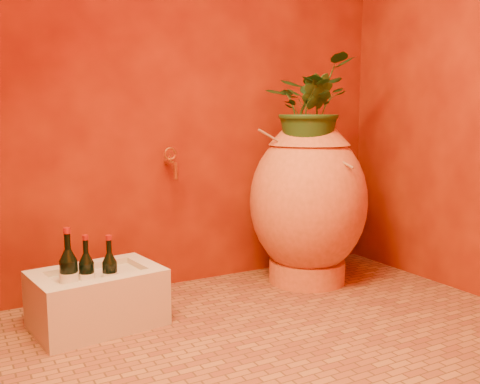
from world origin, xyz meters
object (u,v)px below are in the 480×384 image
wine_bottle_b (87,276)px  wine_bottle_c (69,276)px  wine_bottle_a (110,275)px  amphora (308,201)px  wall_tap (171,162)px  stone_basin (97,299)px

wine_bottle_b → wine_bottle_c: bearing=-170.1°
wine_bottle_a → amphora: bearing=6.1°
wine_bottle_b → wall_tap: size_ratio=1.74×
stone_basin → wine_bottle_a: size_ratio=2.11×
wine_bottle_c → amphora: bearing=4.4°
wall_tap → wine_bottle_c: bearing=-150.4°
wine_bottle_a → wine_bottle_c: size_ratio=0.85×
stone_basin → wine_bottle_b: (-0.05, -0.01, 0.13)m
amphora → wall_tap: 0.84m
wine_bottle_a → wall_tap: size_ratio=1.72×
stone_basin → wine_bottle_b: wine_bottle_b is taller
amphora → stone_basin: bearing=-176.3°
amphora → wall_tap: size_ratio=5.74×
wall_tap → wine_bottle_b: bearing=-148.0°
amphora → stone_basin: size_ratio=1.58×
wine_bottle_a → wall_tap: 0.78m
stone_basin → wine_bottle_a: wine_bottle_a is taller
wine_bottle_b → wall_tap: (0.57, 0.36, 0.48)m
stone_basin → wine_bottle_b: bearing=-164.9°
wine_bottle_c → wall_tap: (0.66, 0.37, 0.47)m
stone_basin → wine_bottle_a: (0.05, -0.05, 0.13)m
wine_bottle_a → wine_bottle_b: bearing=160.3°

